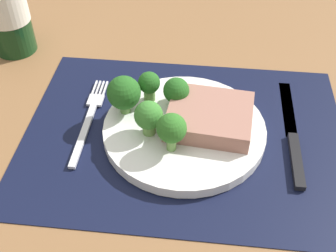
# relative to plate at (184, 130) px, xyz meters

# --- Properties ---
(ground_plane) EXTENTS (1.40, 1.10, 0.03)m
(ground_plane) POSITION_rel_plate_xyz_m (0.00, 0.00, -0.03)
(ground_plane) COLOR brown
(placemat) EXTENTS (0.47, 0.35, 0.00)m
(placemat) POSITION_rel_plate_xyz_m (0.00, 0.00, -0.01)
(placemat) COLOR black
(placemat) RESTS_ON ground_plane
(plate) EXTENTS (0.24, 0.24, 0.02)m
(plate) POSITION_rel_plate_xyz_m (0.00, 0.00, 0.00)
(plate) COLOR white
(plate) RESTS_ON placemat
(steak) EXTENTS (0.13, 0.11, 0.03)m
(steak) POSITION_rel_plate_xyz_m (0.04, 0.01, 0.02)
(steak) COLOR #9E6B5B
(steak) RESTS_ON plate
(broccoli_center) EXTENTS (0.04, 0.04, 0.05)m
(broccoli_center) POSITION_rel_plate_xyz_m (-0.05, -0.02, 0.04)
(broccoli_center) COLOR #6B994C
(broccoli_center) RESTS_ON plate
(broccoli_front_edge) EXTENTS (0.03, 0.03, 0.05)m
(broccoli_front_edge) POSITION_rel_plate_xyz_m (-0.06, 0.05, 0.04)
(broccoli_front_edge) COLOR #6B994C
(broccoli_front_edge) RESTS_ON plate
(broccoli_near_steak) EXTENTS (0.04, 0.04, 0.05)m
(broccoli_near_steak) POSITION_rel_plate_xyz_m (-0.02, 0.04, 0.04)
(broccoli_near_steak) COLOR #5B8942
(broccoli_near_steak) RESTS_ON plate
(broccoli_back_left) EXTENTS (0.05, 0.05, 0.06)m
(broccoli_back_left) POSITION_rel_plate_xyz_m (-0.09, 0.02, 0.04)
(broccoli_back_left) COLOR #5B8942
(broccoli_back_left) RESTS_ON plate
(broccoli_near_fork) EXTENTS (0.04, 0.04, 0.06)m
(broccoli_near_fork) POSITION_rel_plate_xyz_m (-0.01, -0.05, 0.05)
(broccoli_near_fork) COLOR #6B994C
(broccoli_near_fork) RESTS_ON plate
(fork) EXTENTS (0.02, 0.19, 0.01)m
(fork) POSITION_rel_plate_xyz_m (-0.15, 0.01, -0.01)
(fork) COLOR silver
(fork) RESTS_ON placemat
(knife) EXTENTS (0.02, 0.23, 0.01)m
(knife) POSITION_rel_plate_xyz_m (0.16, 0.01, -0.00)
(knife) COLOR black
(knife) RESTS_ON placemat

